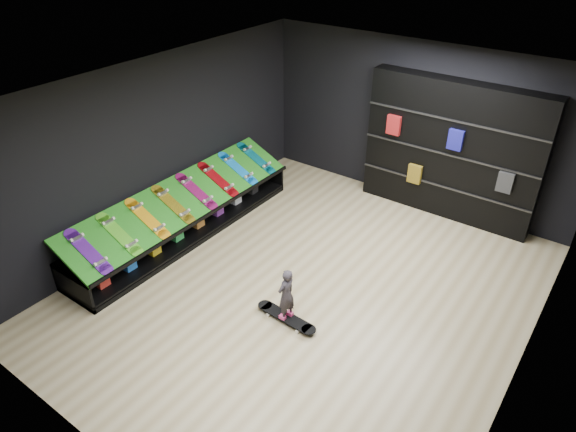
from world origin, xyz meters
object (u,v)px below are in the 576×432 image
Objects in this scene: back_shelving at (451,151)px; child at (286,303)px; floor_skateboard at (286,319)px; display_rack at (185,221)px.

back_shelving is 4.23m from child.
floor_skateboard is 2.05× the size of child.
child reaches higher than display_rack.
child is (2.71, -0.76, 0.08)m from display_rack.
back_shelving is 4.30m from floor_skateboard.
display_rack is 4.59× the size of floor_skateboard.
floor_skateboard is (-0.62, -4.08, -1.20)m from back_shelving.
display_rack is at bearing 167.27° from floor_skateboard.
back_shelving is (3.33, 3.32, 0.99)m from display_rack.
child is at bearing 2.94° from floor_skateboard.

